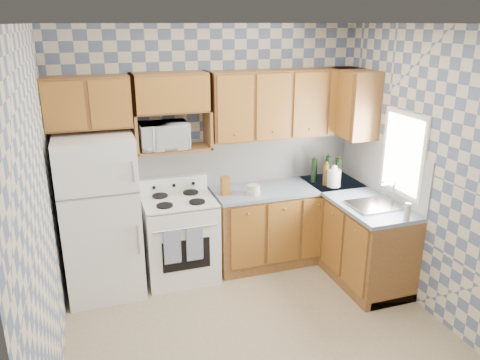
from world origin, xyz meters
name	(u,v)px	position (x,y,z in m)	size (l,w,h in m)	color
floor	(261,335)	(0.00, 0.00, 0.00)	(3.40, 3.40, 0.00)	#8D7959
back_wall	(212,149)	(0.00, 1.60, 1.35)	(3.40, 0.02, 2.70)	slate
right_wall	(434,176)	(1.70, 0.00, 1.35)	(0.02, 3.20, 2.70)	slate
backsplash_back	(246,159)	(0.40, 1.59, 1.20)	(2.60, 0.01, 0.56)	white
backsplash_right	(381,168)	(1.69, 0.80, 1.20)	(0.01, 1.60, 0.56)	white
refrigerator	(101,216)	(-1.27, 1.25, 0.84)	(0.75, 0.70, 1.68)	white
stove_body	(180,239)	(-0.47, 1.28, 0.45)	(0.76, 0.65, 0.90)	white
cooktop	(178,201)	(-0.47, 1.28, 0.91)	(0.76, 0.65, 0.03)	silver
backguard	(173,184)	(-0.47, 1.55, 1.00)	(0.76, 0.08, 0.17)	white
dish_towel_left	(172,247)	(-0.61, 0.93, 0.55)	(0.17, 0.03, 0.37)	navy
dish_towel_right	(195,244)	(-0.38, 0.93, 0.55)	(0.17, 0.03, 0.37)	navy
base_cabinets_back	(287,224)	(0.82, 1.30, 0.44)	(1.75, 0.60, 0.88)	brown
base_cabinets_right	(352,235)	(1.40, 0.80, 0.44)	(0.60, 1.60, 0.88)	brown
countertop_back	(289,188)	(0.82, 1.30, 0.90)	(1.77, 0.63, 0.04)	slate
countertop_right	(355,196)	(1.40, 0.80, 0.90)	(0.63, 1.60, 0.04)	slate
upper_cabinets_back	(287,103)	(0.82, 1.44, 1.85)	(1.75, 0.33, 0.74)	brown
upper_cabinets_fridge	(87,102)	(-1.29, 1.44, 1.97)	(0.82, 0.33, 0.50)	brown
upper_cabinets_right	(351,103)	(1.53, 1.25, 1.85)	(0.33, 0.70, 0.74)	brown
microwave_shelf	(173,149)	(-0.47, 1.44, 1.44)	(0.80, 0.33, 0.03)	brown
microwave	(164,136)	(-0.56, 1.42, 1.59)	(0.50, 0.34, 0.28)	white
sink	(374,206)	(1.40, 0.45, 0.93)	(0.48, 0.40, 0.03)	#B7B7BC
window	(403,154)	(1.69, 0.45, 1.45)	(0.02, 0.66, 0.86)	silver
bottle_0	(328,169)	(1.31, 1.27, 1.08)	(0.07, 0.07, 0.32)	black
bottle_1	(338,171)	(1.41, 1.21, 1.07)	(0.07, 0.07, 0.30)	black
bottle_2	(338,169)	(1.46, 1.31, 1.06)	(0.07, 0.07, 0.28)	brown
bottle_3	(326,175)	(1.24, 1.19, 1.05)	(0.07, 0.07, 0.25)	brown
bottle_4	(314,170)	(1.16, 1.33, 1.06)	(0.07, 0.07, 0.29)	black
knife_block	(225,186)	(0.05, 1.26, 1.02)	(0.09, 0.09, 0.20)	brown
electric_kettle	(334,178)	(1.31, 1.13, 1.02)	(0.16, 0.16, 0.20)	white
food_containers	(253,190)	(0.34, 1.17, 0.97)	(0.16, 0.16, 0.10)	beige
soap_bottle	(407,211)	(1.49, 0.05, 1.01)	(0.06, 0.06, 0.17)	beige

